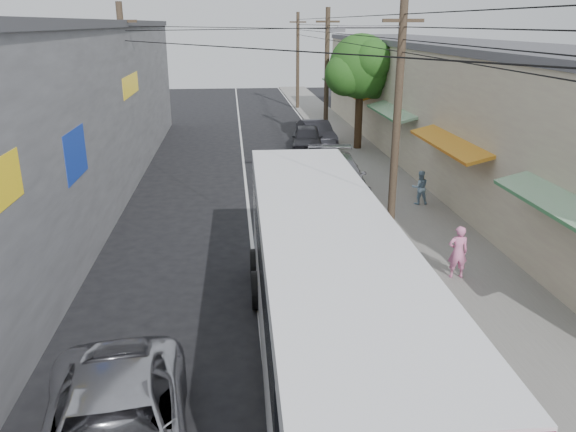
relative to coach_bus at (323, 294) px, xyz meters
name	(u,v)px	position (x,y,z in m)	size (l,w,h in m)	color
sidewalk	(378,175)	(5.30, 15.90, -1.79)	(3.00, 80.00, 0.12)	slate
building_right	(456,104)	(9.79, 17.90, 1.30)	(7.09, 40.00, 6.25)	beige
building_left	(38,112)	(-9.70, 13.89, 1.80)	(7.20, 36.00, 7.25)	gray
utility_poles	(310,91)	(1.92, 16.22, 2.28)	(11.80, 45.28, 8.00)	#473828
street_tree	(362,69)	(5.67, 21.91, 2.83)	(4.40, 4.00, 6.60)	#3F2B19
coach_bus	(323,294)	(0.00, 0.00, 0.00)	(3.00, 12.43, 3.57)	white
parked_suv	(336,177)	(2.60, 12.68, -0.98)	(2.44, 6.00, 1.74)	#929299
parked_car_mid	(307,138)	(2.60, 21.90, -1.11)	(1.75, 4.34, 1.48)	#25252A
parked_car_far	(316,133)	(3.35, 23.39, -1.10)	(1.59, 4.56, 1.50)	black
pedestrian_near	(458,252)	(4.58, 4.05, -0.94)	(0.57, 0.38, 1.58)	pink
pedestrian_far	(420,187)	(5.75, 10.96, -1.03)	(0.67, 0.53, 1.39)	#88AAC5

